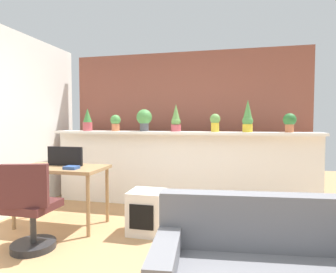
% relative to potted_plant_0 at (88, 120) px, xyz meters
% --- Properties ---
extents(ground_plane, '(12.00, 12.00, 0.00)m').
position_rel_potted_plant_0_xyz_m(ground_plane, '(1.52, -1.93, -1.34)').
color(ground_plane, tan).
extents(divider_wall, '(4.03, 0.16, 1.12)m').
position_rel_potted_plant_0_xyz_m(divider_wall, '(1.52, 0.07, -0.78)').
color(divider_wall, white).
rests_on(divider_wall, ground).
extents(plant_shelf, '(4.03, 0.39, 0.04)m').
position_rel_potted_plant_0_xyz_m(plant_shelf, '(1.52, 0.03, -0.20)').
color(plant_shelf, white).
rests_on(plant_shelf, divider_wall).
extents(brick_wall_behind, '(4.03, 0.10, 2.50)m').
position_rel_potted_plant_0_xyz_m(brick_wall_behind, '(1.52, 0.67, -0.09)').
color(brick_wall_behind, brown).
rests_on(brick_wall_behind, ground).
extents(potted_plant_0, '(0.15, 0.15, 0.36)m').
position_rel_potted_plant_0_xyz_m(potted_plant_0, '(0.00, 0.00, 0.00)').
color(potted_plant_0, '#B7474C').
rests_on(potted_plant_0, plant_shelf).
extents(potted_plant_1, '(0.16, 0.16, 0.26)m').
position_rel_potted_plant_0_xyz_m(potted_plant_1, '(0.47, 0.04, -0.03)').
color(potted_plant_1, '#C66B42').
rests_on(potted_plant_1, plant_shelf).
extents(potted_plant_2, '(0.24, 0.24, 0.34)m').
position_rel_potted_plant_0_xyz_m(potted_plant_2, '(0.95, 0.04, 0.02)').
color(potted_plant_2, '#4C4C51').
rests_on(potted_plant_2, plant_shelf).
extents(potted_plant_3, '(0.15, 0.15, 0.42)m').
position_rel_potted_plant_0_xyz_m(potted_plant_3, '(1.46, 0.04, 0.00)').
color(potted_plant_3, '#B7474C').
rests_on(potted_plant_3, plant_shelf).
extents(potted_plant_4, '(0.15, 0.15, 0.27)m').
position_rel_potted_plant_0_xyz_m(potted_plant_4, '(2.05, 0.01, -0.03)').
color(potted_plant_4, gold).
rests_on(potted_plant_4, plant_shelf).
extents(potted_plant_5, '(0.15, 0.15, 0.46)m').
position_rel_potted_plant_0_xyz_m(potted_plant_5, '(2.51, 0.00, 0.03)').
color(potted_plant_5, gold).
rests_on(potted_plant_5, plant_shelf).
extents(potted_plant_6, '(0.18, 0.18, 0.27)m').
position_rel_potted_plant_0_xyz_m(potted_plant_6, '(3.08, 0.03, -0.02)').
color(potted_plant_6, '#C66B42').
rests_on(potted_plant_6, plant_shelf).
extents(desk, '(1.10, 0.60, 0.75)m').
position_rel_potted_plant_0_xyz_m(desk, '(0.22, -1.07, -0.67)').
color(desk, '#99754C').
rests_on(desk, ground).
extents(tv_monitor, '(0.48, 0.04, 0.24)m').
position_rel_potted_plant_0_xyz_m(tv_monitor, '(0.22, -0.99, -0.47)').
color(tv_monitor, black).
rests_on(tv_monitor, desk).
extents(office_chair, '(0.50, 0.50, 0.91)m').
position_rel_potted_plant_0_xyz_m(office_chair, '(0.34, -1.79, -0.95)').
color(office_chair, '#262628').
rests_on(office_chair, ground).
extents(side_cube_shelf, '(0.40, 0.41, 0.50)m').
position_rel_potted_plant_0_xyz_m(side_cube_shelf, '(1.33, -1.06, -1.09)').
color(side_cube_shelf, silver).
rests_on(side_cube_shelf, ground).
extents(book_on_desk, '(0.16, 0.13, 0.04)m').
position_rel_potted_plant_0_xyz_m(book_on_desk, '(0.45, -1.21, -0.57)').
color(book_on_desk, '#2D4C8C').
rests_on(book_on_desk, desk).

